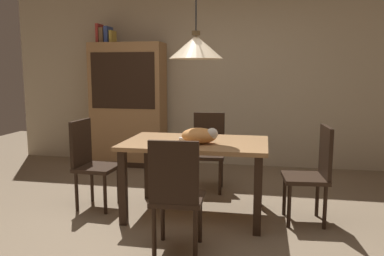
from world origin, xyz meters
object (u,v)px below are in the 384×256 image
(cat_sleeping, at_px, (200,136))
(dining_table, at_px, (196,151))
(chair_right_side, at_px, (314,170))
(chair_near_front, at_px, (176,192))
(hutch_bookcase, at_px, (129,107))
(book_brown_thick, at_px, (104,36))
(book_red_tall, at_px, (100,34))
(chair_left_side, at_px, (90,160))
(chair_far_back, at_px, (208,148))
(book_yellow_short, at_px, (113,37))
(book_blue_wide, at_px, (109,35))
(pendant_lamp, at_px, (196,47))

(cat_sleeping, bearing_deg, dining_table, 119.59)
(chair_right_side, height_order, chair_near_front, same)
(hutch_bookcase, distance_m, book_brown_thick, 1.13)
(chair_right_side, relative_size, book_red_tall, 3.32)
(chair_left_side, relative_size, book_brown_thick, 3.88)
(chair_left_side, xyz_separation_m, cat_sleeping, (1.19, -0.11, 0.32))
(chair_far_back, xyz_separation_m, book_yellow_short, (-1.60, 1.00, 1.43))
(cat_sleeping, relative_size, book_blue_wide, 1.63)
(cat_sleeping, relative_size, hutch_bookcase, 0.21)
(chair_far_back, xyz_separation_m, cat_sleeping, (0.07, -0.99, 0.32))
(hutch_bookcase, relative_size, book_brown_thick, 7.71)
(pendant_lamp, xyz_separation_m, book_red_tall, (-1.81, 1.88, 0.33))
(chair_right_side, height_order, pendant_lamp, pendant_lamp)
(chair_left_side, xyz_separation_m, chair_near_front, (1.13, -0.88, 0.00))
(book_yellow_short, bearing_deg, chair_right_side, -34.44)
(book_yellow_short, bearing_deg, hutch_bookcase, -0.39)
(book_brown_thick, distance_m, book_blue_wide, 0.08)
(dining_table, bearing_deg, book_yellow_short, 130.49)
(book_brown_thick, bearing_deg, cat_sleeping, -47.75)
(chair_right_side, height_order, chair_far_back, same)
(book_red_tall, bearing_deg, chair_far_back, -29.03)
(book_yellow_short, bearing_deg, book_red_tall, 180.00)
(dining_table, bearing_deg, book_blue_wide, 131.62)
(chair_right_side, distance_m, book_blue_wide, 3.67)
(book_blue_wide, bearing_deg, book_brown_thick, 180.00)
(pendant_lamp, relative_size, book_brown_thick, 5.42)
(chair_left_side, xyz_separation_m, book_brown_thick, (-0.62, 1.88, 1.45))
(chair_left_side, bearing_deg, book_blue_wide, 106.15)
(chair_left_side, bearing_deg, chair_near_front, -37.93)
(pendant_lamp, xyz_separation_m, book_brown_thick, (-1.75, 1.88, 0.30))
(chair_right_side, distance_m, book_brown_thick, 3.73)
(hutch_bookcase, relative_size, book_blue_wide, 7.71)
(chair_right_side, distance_m, cat_sleeping, 1.12)
(cat_sleeping, bearing_deg, chair_left_side, 174.51)
(chair_left_side, height_order, book_blue_wide, book_blue_wide)
(chair_right_side, relative_size, cat_sleeping, 2.38)
(dining_table, xyz_separation_m, cat_sleeping, (0.06, -0.11, 0.18))
(chair_far_back, relative_size, pendant_lamp, 0.72)
(dining_table, relative_size, book_brown_thick, 5.83)
(chair_left_side, height_order, chair_near_front, same)
(pendant_lamp, relative_size, book_blue_wide, 5.42)
(dining_table, relative_size, chair_far_back, 1.51)
(cat_sleeping, height_order, hutch_bookcase, hutch_bookcase)
(chair_left_side, relative_size, chair_far_back, 1.00)
(hutch_bookcase, bearing_deg, book_blue_wide, 179.70)
(hutch_bookcase, bearing_deg, book_yellow_short, 179.61)
(chair_near_front, height_order, book_blue_wide, book_blue_wide)
(pendant_lamp, bearing_deg, book_blue_wide, 131.62)
(book_blue_wide, bearing_deg, chair_far_back, -31.06)
(chair_right_side, bearing_deg, cat_sleeping, -173.74)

